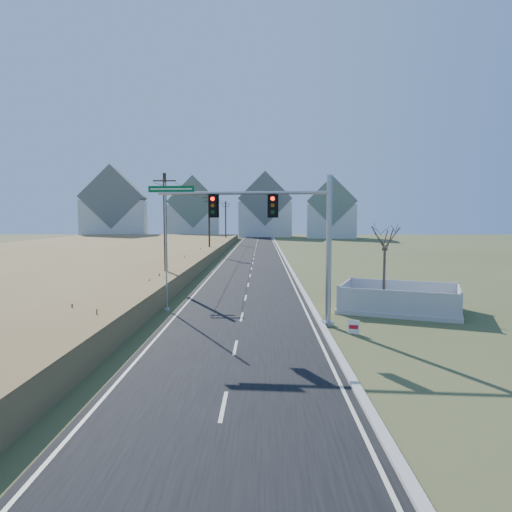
# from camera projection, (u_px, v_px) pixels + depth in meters

# --- Properties ---
(ground) EXTENTS (260.00, 260.00, 0.00)m
(ground) POSITION_uv_depth(u_px,v_px,m) (238.00, 337.00, 21.22)
(ground) COLOR #464C25
(ground) RESTS_ON ground
(road) EXTENTS (8.00, 180.00, 0.06)m
(road) POSITION_uv_depth(u_px,v_px,m) (255.00, 253.00, 71.03)
(road) COLOR black
(road) RESTS_ON ground
(curb) EXTENTS (0.30, 180.00, 0.18)m
(curb) POSITION_uv_depth(u_px,v_px,m) (281.00, 253.00, 70.98)
(curb) COLOR #B2AFA8
(curb) RESTS_ON ground
(reed_marsh) EXTENTS (38.00, 110.00, 1.30)m
(reed_marsh) POSITION_uv_depth(u_px,v_px,m) (75.00, 254.00, 61.33)
(reed_marsh) COLOR olive
(reed_marsh) RESTS_ON ground
(utility_pole_near) EXTENTS (1.80, 0.26, 9.00)m
(utility_pole_near) POSITION_uv_depth(u_px,v_px,m) (165.00, 228.00, 35.85)
(utility_pole_near) COLOR #422D1E
(utility_pole_near) RESTS_ON ground
(utility_pole_mid) EXTENTS (1.80, 0.26, 9.00)m
(utility_pole_mid) POSITION_uv_depth(u_px,v_px,m) (209.00, 224.00, 65.75)
(utility_pole_mid) COLOR #422D1E
(utility_pole_mid) RESTS_ON ground
(utility_pole_far) EXTENTS (1.80, 0.26, 9.00)m
(utility_pole_far) POSITION_uv_depth(u_px,v_px,m) (226.00, 222.00, 95.64)
(utility_pole_far) COLOR #422D1E
(utility_pole_far) RESTS_ON ground
(condo_nw) EXTENTS (17.69, 13.38, 19.05)m
(condo_nw) POSITION_uv_depth(u_px,v_px,m) (114.00, 209.00, 120.70)
(condo_nw) COLOR silver
(condo_nw) RESTS_ON ground
(condo_nnw) EXTENTS (14.93, 11.17, 17.03)m
(condo_nnw) POSITION_uv_depth(u_px,v_px,m) (194.00, 213.00, 128.48)
(condo_nnw) COLOR silver
(condo_nnw) RESTS_ON ground
(condo_n) EXTENTS (15.27, 10.20, 18.54)m
(condo_n) POSITION_uv_depth(u_px,v_px,m) (265.00, 210.00, 132.15)
(condo_n) COLOR silver
(condo_n) RESTS_ON ground
(condo_ne) EXTENTS (14.12, 10.51, 16.52)m
(condo_ne) POSITION_uv_depth(u_px,v_px,m) (331.00, 213.00, 124.01)
(condo_ne) COLOR silver
(condo_ne) RESTS_ON ground
(traffic_signal_mast) EXTENTS (9.60, 1.07, 7.66)m
(traffic_signal_mast) POSITION_uv_depth(u_px,v_px,m) (291.00, 235.00, 23.14)
(traffic_signal_mast) COLOR #9EA0A5
(traffic_signal_mast) RESTS_ON ground
(fence_enclosure) EXTENTS (7.98, 6.73, 1.56)m
(fence_enclosure) POSITION_uv_depth(u_px,v_px,m) (399.00, 306.00, 27.05)
(fence_enclosure) COLOR #B7B5AD
(fence_enclosure) RESTS_ON ground
(open_sign) EXTENTS (0.52, 0.17, 0.65)m
(open_sign) POSITION_uv_depth(u_px,v_px,m) (354.00, 327.00, 21.68)
(open_sign) COLOR white
(open_sign) RESTS_ON ground
(flagpole) EXTENTS (0.34, 0.34, 7.60)m
(flagpole) POSITION_uv_depth(u_px,v_px,m) (166.00, 260.00, 26.94)
(flagpole) COLOR #B7B5AD
(flagpole) RESTS_ON ground
(bare_tree) EXTENTS (2.05, 2.05, 5.42)m
(bare_tree) POSITION_uv_depth(u_px,v_px,m) (385.00, 236.00, 29.07)
(bare_tree) COLOR #4C3F33
(bare_tree) RESTS_ON ground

